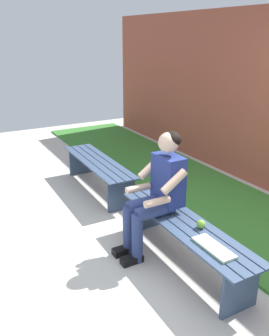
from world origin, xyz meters
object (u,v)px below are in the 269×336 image
object	(u,v)px
bench_far	(98,168)
book_open	(214,248)
bench_near	(185,233)
person_seated	(158,189)
apple	(201,224)

from	to	relation	value
bench_far	book_open	world-z (taller)	book_open
bench_near	person_seated	size ratio (longest dim) A/B	1.41
bench_far	person_seated	xyz separation A→B (m)	(-1.69, 0.10, 0.35)
bench_near	person_seated	xyz separation A→B (m)	(0.33, 0.10, 0.34)
bench_near	apple	size ratio (longest dim) A/B	21.30
bench_near	bench_far	distance (m)	2.02
apple	bench_far	bearing A→B (deg)	1.83
bench_near	apple	world-z (taller)	apple
bench_near	bench_far	world-z (taller)	same
bench_far	person_seated	distance (m)	1.73
person_seated	apple	distance (m)	0.54
bench_far	book_open	size ratio (longest dim) A/B	4.10
bench_far	book_open	distance (m)	2.49
bench_far	book_open	bearing A→B (deg)	178.73
apple	bench_near	bearing A→B (deg)	26.11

